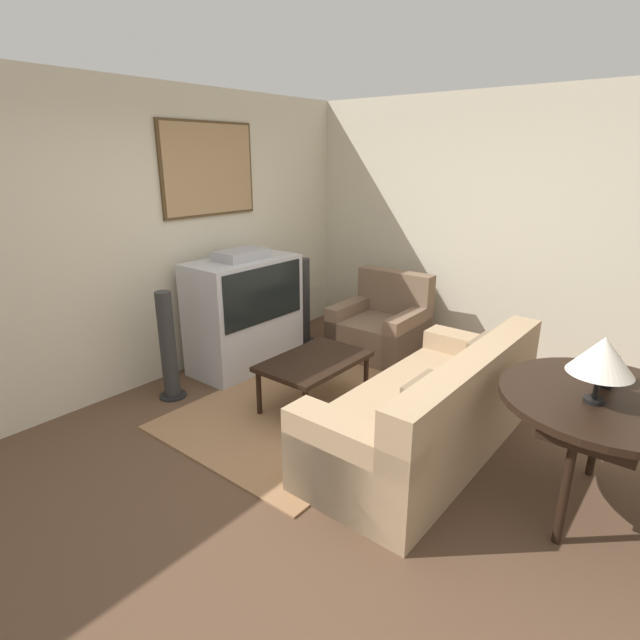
# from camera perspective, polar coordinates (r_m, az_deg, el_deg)

# --- Properties ---
(ground_plane) EXTENTS (12.00, 12.00, 0.00)m
(ground_plane) POSITION_cam_1_polar(r_m,az_deg,el_deg) (3.80, 1.39, -14.90)
(ground_plane) COLOR brown
(wall_back) EXTENTS (12.00, 0.10, 2.70)m
(wall_back) POSITION_cam_1_polar(r_m,az_deg,el_deg) (4.84, -19.01, 8.78)
(wall_back) COLOR beige
(wall_back) RESTS_ON ground_plane
(wall_right) EXTENTS (0.06, 12.00, 2.70)m
(wall_right) POSITION_cam_1_polar(r_m,az_deg,el_deg) (5.55, 18.56, 9.83)
(wall_right) COLOR beige
(wall_right) RESTS_ON ground_plane
(area_rug) EXTENTS (2.59, 1.68, 0.01)m
(area_rug) POSITION_cam_1_polar(r_m,az_deg,el_deg) (4.51, 0.06, -9.08)
(area_rug) COLOR #99704C
(area_rug) RESTS_ON ground_plane
(tv) EXTENTS (1.13, 0.59, 1.21)m
(tv) POSITION_cam_1_polar(r_m,az_deg,el_deg) (5.08, -8.62, 0.84)
(tv) COLOR #B7B7BC
(tv) RESTS_ON ground_plane
(couch) EXTENTS (2.08, 0.91, 0.83)m
(couch) POSITION_cam_1_polar(r_m,az_deg,el_deg) (3.76, 12.53, -10.36)
(couch) COLOR tan
(couch) RESTS_ON ground_plane
(armchair) EXTENTS (0.86, 0.90, 0.87)m
(armchair) POSITION_cam_1_polar(r_m,az_deg,el_deg) (5.50, 7.00, -0.92)
(armchair) COLOR brown
(armchair) RESTS_ON ground_plane
(coffee_table) EXTENTS (0.93, 0.61, 0.44)m
(coffee_table) POSITION_cam_1_polar(r_m,az_deg,el_deg) (4.26, -0.65, -5.05)
(coffee_table) COLOR black
(coffee_table) RESTS_ON ground_plane
(console_table) EXTENTS (1.17, 1.17, 0.77)m
(console_table) POSITION_cam_1_polar(r_m,az_deg,el_deg) (3.35, 29.82, -8.61)
(console_table) COLOR black
(console_table) RESTS_ON ground_plane
(table_lamp) EXTENTS (0.34, 0.34, 0.39)m
(table_lamp) POSITION_cam_1_polar(r_m,az_deg,el_deg) (3.11, 29.57, -3.59)
(table_lamp) COLOR black
(table_lamp) RESTS_ON console_table
(mantel_clock) EXTENTS (0.17, 0.10, 0.16)m
(mantel_clock) POSITION_cam_1_polar(r_m,az_deg,el_deg) (3.46, 30.00, -5.09)
(mantel_clock) COLOR black
(mantel_clock) RESTS_ON console_table
(speaker_tower_left) EXTENTS (0.24, 0.24, 0.98)m
(speaker_tower_left) POSITION_cam_1_polar(r_m,az_deg,el_deg) (4.59, -16.96, -3.16)
(speaker_tower_left) COLOR black
(speaker_tower_left) RESTS_ON ground_plane
(speaker_tower_right) EXTENTS (0.24, 0.24, 0.98)m
(speaker_tower_right) POSITION_cam_1_polar(r_m,az_deg,el_deg) (5.74, -1.86, 1.95)
(speaker_tower_right) COLOR black
(speaker_tower_right) RESTS_ON ground_plane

